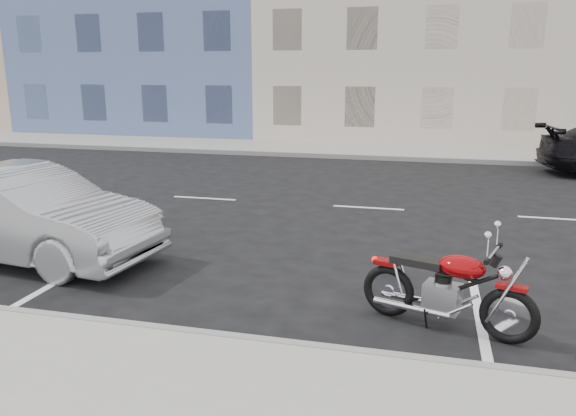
% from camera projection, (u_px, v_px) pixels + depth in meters
% --- Properties ---
extents(ground, '(120.00, 120.00, 0.00)m').
position_uv_depth(ground, '(460.00, 213.00, 12.31)').
color(ground, black).
rests_on(ground, ground).
extents(sidewalk_far, '(80.00, 3.40, 0.15)m').
position_uv_depth(sidewalk_far, '(315.00, 149.00, 21.66)').
color(sidewalk_far, gray).
rests_on(sidewalk_far, ground).
extents(curb_near, '(80.00, 0.12, 0.16)m').
position_uv_depth(curb_near, '(62.00, 320.00, 6.88)').
color(curb_near, gray).
rests_on(curb_near, ground).
extents(curb_far, '(80.00, 0.12, 0.16)m').
position_uv_depth(curb_far, '(305.00, 155.00, 20.06)').
color(curb_far, gray).
rests_on(curb_far, ground).
extents(bldg_blue, '(12.00, 12.00, 13.00)m').
position_uv_depth(bldg_blue, '(176.00, 2.00, 29.39)').
color(bldg_blue, '#4F6393').
rests_on(bldg_blue, ground).
extents(bldg_cream, '(12.00, 12.00, 11.50)m').
position_uv_depth(bldg_cream, '(409.00, 11.00, 26.74)').
color(bldg_cream, beige).
rests_on(bldg_cream, ground).
extents(motorcycle, '(2.07, 0.92, 1.07)m').
position_uv_depth(motorcycle, '(513.00, 304.00, 6.35)').
color(motorcycle, black).
rests_on(motorcycle, ground).
extents(sedan_silver, '(4.81, 2.19, 1.53)m').
position_uv_depth(sedan_silver, '(22.00, 214.00, 9.20)').
color(sedan_silver, '#93959A').
rests_on(sedan_silver, ground).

